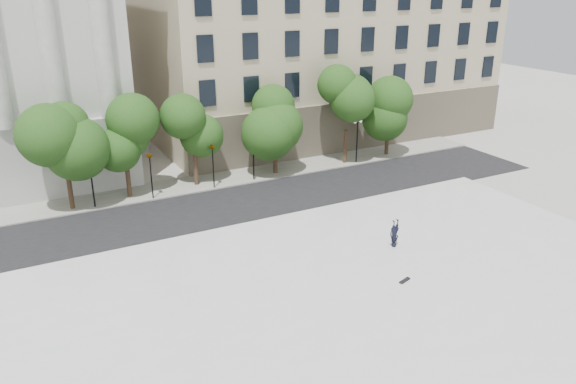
# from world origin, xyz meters

# --- Properties ---
(ground) EXTENTS (160.00, 160.00, 0.00)m
(ground) POSITION_xyz_m (0.00, 0.00, 0.00)
(ground) COLOR beige
(ground) RESTS_ON ground
(plaza) EXTENTS (44.00, 22.00, 0.45)m
(plaza) POSITION_xyz_m (0.00, 3.00, 0.23)
(plaza) COLOR white
(plaza) RESTS_ON ground
(street) EXTENTS (60.00, 8.00, 0.02)m
(street) POSITION_xyz_m (0.00, 18.00, 0.01)
(street) COLOR black
(street) RESTS_ON ground
(far_sidewalk) EXTENTS (60.00, 4.00, 0.12)m
(far_sidewalk) POSITION_xyz_m (0.00, 24.00, 0.06)
(far_sidewalk) COLOR #B3B1A5
(far_sidewalk) RESTS_ON ground
(building_east) EXTENTS (36.00, 26.15, 23.00)m
(building_east) POSITION_xyz_m (20.00, 38.91, 11.14)
(building_east) COLOR #C2B694
(building_east) RESTS_ON ground
(traffic_light_west) EXTENTS (0.52, 1.85, 4.24)m
(traffic_light_west) POSITION_xyz_m (-2.15, 22.30, 3.73)
(traffic_light_west) COLOR black
(traffic_light_west) RESTS_ON ground
(traffic_light_east) EXTENTS (0.87, 1.81, 4.21)m
(traffic_light_east) POSITION_xyz_m (2.87, 22.30, 3.71)
(traffic_light_east) COLOR black
(traffic_light_east) RESTS_ON ground
(person_lying) EXTENTS (0.68, 1.80, 0.49)m
(person_lying) POSITION_xyz_m (8.66, 6.34, 0.69)
(person_lying) COLOR black
(person_lying) RESTS_ON plaza
(skateboard) EXTENTS (0.84, 0.45, 0.08)m
(skateboard) POSITION_xyz_m (6.54, 2.63, 0.49)
(skateboard) COLOR black
(skateboard) RESTS_ON plaza
(street_trees) EXTENTS (47.56, 4.73, 7.94)m
(street_trees) POSITION_xyz_m (2.58, 23.32, 4.96)
(street_trees) COLOR #382619
(street_trees) RESTS_ON ground
(lamp_posts) EXTENTS (35.66, 0.28, 4.32)m
(lamp_posts) POSITION_xyz_m (-0.08, 22.60, 2.86)
(lamp_posts) COLOR black
(lamp_posts) RESTS_ON ground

